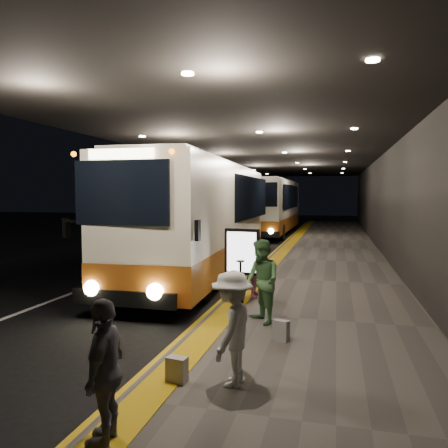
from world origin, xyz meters
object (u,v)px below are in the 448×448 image
Objects in this scene: passenger_waiting_green at (262,282)px; info_sign at (242,253)px; stanchion_post at (240,284)px; coach_main at (204,223)px; coach_second at (273,209)px; bag_polka at (281,330)px; bag_plain at (177,370)px; passenger_boarding at (255,264)px; passenger_waiting_grey at (105,371)px; passenger_waiting_white at (232,328)px.

info_sign is at bearing 169.84° from passenger_waiting_green.
info_sign is at bearing 97.21° from stanchion_post.
coach_second is (0.15, 15.13, -0.02)m from coach_main.
coach_main is 7.32m from bag_polka.
coach_second is 10.87× the size of stanchion_post.
bag_plain is (-1.14, -2.01, -0.01)m from bag_polka.
passenger_boarding is 4.48× the size of bag_polka.
bag_polka is (3.33, -6.37, -1.40)m from coach_main.
coach_main is at bearing 116.52° from stanchion_post.
passenger_waiting_white is at bearing 140.87° from passenger_waiting_grey.
bag_polka is at bearing -8.53° from passenger_waiting_green.
coach_main is 4.03m from passenger_boarding.
passenger_boarding reaches higher than stanchion_post.
passenger_waiting_grey is at bearing -46.97° from passenger_waiting_green.
coach_second is 23.64m from bag_plain.
coach_second is 21.78m from bag_polka.
coach_main is at bearing 33.62° from passenger_boarding.
coach_main is at bearing 117.60° from bag_polka.
coach_main is at bearing 125.20° from info_sign.
coach_main is at bearing 104.62° from bag_plain.
stanchion_post is at bearing -83.57° from coach_second.
passenger_waiting_grey is 5.90m from info_sign.
passenger_boarding is at bearing -169.76° from passenger_waiting_white.
passenger_boarding is 6.70m from passenger_waiting_grey.
passenger_waiting_green reaches higher than passenger_waiting_grey.
passenger_waiting_white is at bearing -79.33° from stanchion_post.
bag_polka is (0.49, -0.94, -0.64)m from passenger_waiting_green.
passenger_boarding is at bearing 84.15° from stanchion_post.
coach_second is at bearing 95.97° from stanchion_post.
coach_main is 32.52× the size of bag_polka.
passenger_boarding reaches higher than bag_plain.
bag_polka is 2.31m from bag_plain.
bag_polka reaches higher than bag_plain.
coach_second is 18.49m from passenger_boarding.
bag_polka is at bearing -56.06° from info_sign.
passenger_waiting_grey is 1.42× the size of stanchion_post.
passenger_waiting_white is 0.95m from bag_plain.
bag_plain is at bearing 176.63° from passenger_boarding.
stanchion_post is (0.00, 4.00, 0.35)m from bag_plain.
passenger_waiting_green reaches higher than passenger_boarding.
info_sign is (-1.19, 2.35, 0.99)m from bag_polka.
coach_second is 31.72× the size of bag_polka.
coach_main reaches higher than passenger_waiting_white.
bag_plain is (0.19, 1.52, -0.57)m from passenger_waiting_grey.
passenger_waiting_grey is 1.64m from bag_plain.
passenger_waiting_grey is 3.82m from bag_polka.
passenger_waiting_green is at bearing 77.58° from bag_plain.
passenger_waiting_grey is 4.16× the size of bag_polka.
passenger_waiting_grey reaches higher than bag_plain.
coach_main is 7.07× the size of passenger_waiting_green.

